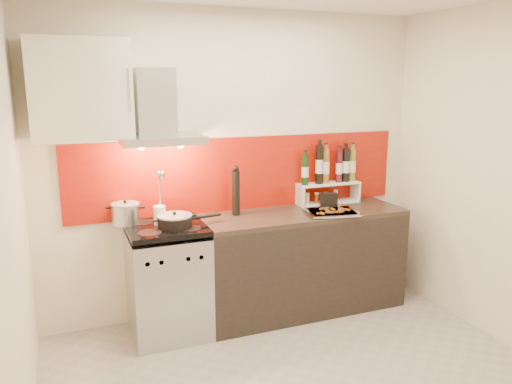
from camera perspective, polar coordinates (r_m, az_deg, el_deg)
name	(u,v)px	position (r m, az deg, el deg)	size (l,w,h in m)	color
back_wall	(237,165)	(4.34, -2.19, 3.14)	(3.40, 0.02, 2.60)	silver
left_wall	(6,229)	(2.75, -26.68, -3.82)	(0.02, 2.80, 2.60)	silver
backsplash	(243,174)	(4.36, -1.51, 2.12)	(3.00, 0.02, 0.64)	#9F0F08
range_stove	(168,282)	(4.12, -10.01, -10.05)	(0.60, 0.60, 0.91)	#B7B7BA
counter	(302,261)	(4.48, 5.29, -7.85)	(1.80, 0.60, 0.90)	black
range_hood	(158,117)	(3.95, -11.16, 8.45)	(0.62, 0.50, 0.61)	#B7B7BA
upper_cabinet	(80,90)	(3.87, -19.43, 10.97)	(0.70, 0.35, 0.72)	silver
stock_pot	(126,213)	(4.06, -14.67, -2.37)	(0.22, 0.22, 0.19)	#B7B7BA
saute_pan	(176,221)	(3.90, -9.16, -3.26)	(0.52, 0.27, 0.12)	black
utensil_jar	(160,209)	(3.96, -10.93, -1.94)	(0.09, 0.14, 0.45)	silver
pepper_mill	(236,191)	(4.19, -2.32, 0.09)	(0.07, 0.07, 0.43)	black
step_shelf	(330,176)	(4.63, 8.47, 1.80)	(0.60, 0.16, 0.55)	white
caddy_box	(329,200)	(4.54, 8.30, -0.95)	(0.15, 0.07, 0.13)	black
baking_tray	(332,212)	(4.32, 8.67, -2.27)	(0.49, 0.42, 0.03)	silver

